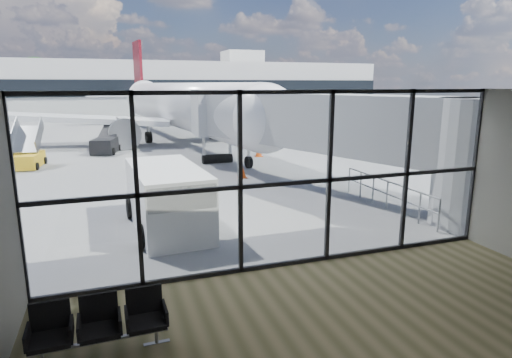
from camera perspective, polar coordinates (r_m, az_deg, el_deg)
ground at (r=49.96m, az=-14.29°, el=6.89°), size 220.00×220.00×0.00m
lounge_shell at (r=6.59m, az=20.65°, el=-5.74°), size 12.02×8.01×4.51m
glass_curtain_wall at (r=10.68m, az=4.04°, el=-0.34°), size 12.10×0.12×4.50m
jet_bridge at (r=19.01m, az=9.42°, el=6.77°), size 8.00×16.50×4.33m
apron_railing at (r=16.74m, az=17.08°, el=-1.50°), size 0.06×5.46×1.11m
far_terminal at (r=71.63m, az=-16.51°, el=11.75°), size 80.00×12.20×11.00m
tree_5 at (r=82.31m, az=-27.23°, el=12.10°), size 6.27×6.27×9.03m
seating_row at (r=8.35m, az=-20.11°, el=-17.40°), size 2.30×0.68×1.02m
airliner at (r=36.71m, az=-10.41°, el=9.60°), size 31.12×36.21×9.35m
service_van at (r=14.05m, az=-11.67°, el=-2.48°), size 2.51×4.78×2.03m
belt_loader at (r=31.07m, az=-19.35°, el=4.42°), size 2.19×4.05×1.78m
mobile_stairs at (r=27.45m, az=-28.31°, el=2.48°), size 1.91×3.26×2.20m
traffic_cone_a at (r=20.95m, az=-10.61°, el=0.44°), size 0.44×0.44×0.63m
traffic_cone_b at (r=21.49m, az=-1.85°, el=0.95°), size 0.44×0.44×0.63m
traffic_cone_c at (r=27.81m, az=0.35°, el=3.68°), size 0.48×0.48×0.69m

